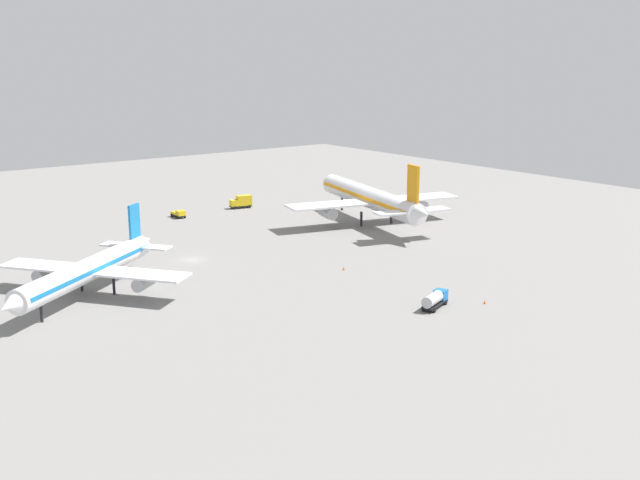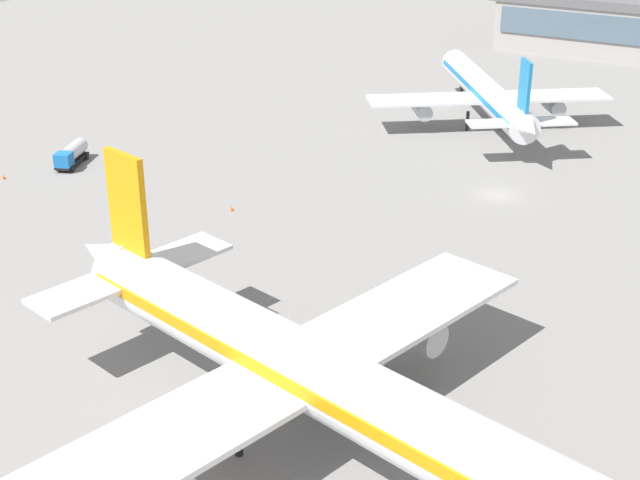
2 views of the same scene
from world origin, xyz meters
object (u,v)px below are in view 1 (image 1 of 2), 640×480
Objects in this scene: airplane_at_gate at (88,270)px; pushback_tractor at (179,214)px; fuel_truck at (435,299)px; safety_cone_near_gate at (344,268)px; airplane_taxiing at (371,198)px; catering_truck at (242,202)px; safety_cone_mid_apron at (485,302)px.

airplane_at_gate is 8.03× the size of pushback_tractor.
fuel_truck reaches higher than safety_cone_near_gate.
airplane_taxiing is 8.91× the size of catering_truck.
airplane_taxiing reaches higher than pushback_tractor.
safety_cone_near_gate is (-25.33, 2.36, -1.09)m from fuel_truck.
airplane_taxiing is 47.07m from pushback_tractor.
pushback_tractor is at bearing -166.41° from airplane_at_gate.
pushback_tractor is 90.14m from safety_cone_mid_apron.
airplane_taxiing is 37.02m from catering_truck.
airplane_at_gate reaches higher than safety_cone_near_gate.
catering_truck is 9.79× the size of safety_cone_near_gate.
catering_truck is at bearing -176.56° from airplane_at_gate.
airplane_taxiing reaches higher than safety_cone_mid_apron.
safety_cone_near_gate is (28.21, -31.26, -5.57)m from airplane_taxiing.
safety_cone_mid_apron is (41.69, 48.38, -4.29)m from airplane_at_gate.
safety_cone_near_gate is 1.00× the size of safety_cone_mid_apron.
safety_cone_mid_apron is at bearing -45.87° from fuel_truck.
catering_truck is at bearing 173.09° from safety_cone_mid_apron.
airplane_taxiing reaches higher than safety_cone_near_gate.
safety_cone_near_gate and safety_cone_mid_apron have the same top height.
catering_truck is 18.59m from pushback_tractor.
airplane_at_gate is at bearing -40.54° from pushback_tractor.
airplane_taxiing is (-15.44, 74.33, 1.28)m from airplane_at_gate.
catering_truck is 63.95m from safety_cone_near_gate.
fuel_truck reaches higher than safety_cone_mid_apron.
fuel_truck is at bearing -115.06° from safety_cone_mid_apron.
airplane_taxiing is at bearing 155.57° from safety_cone_mid_apron.
airplane_at_gate is at bearing -130.75° from safety_cone_mid_apron.
catering_truck reaches higher than fuel_truck.
catering_truck is at bearing 92.57° from pushback_tractor.
fuel_truck is 8.53m from safety_cone_mid_apron.
pushback_tractor is at bearing 14.70° from catering_truck.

